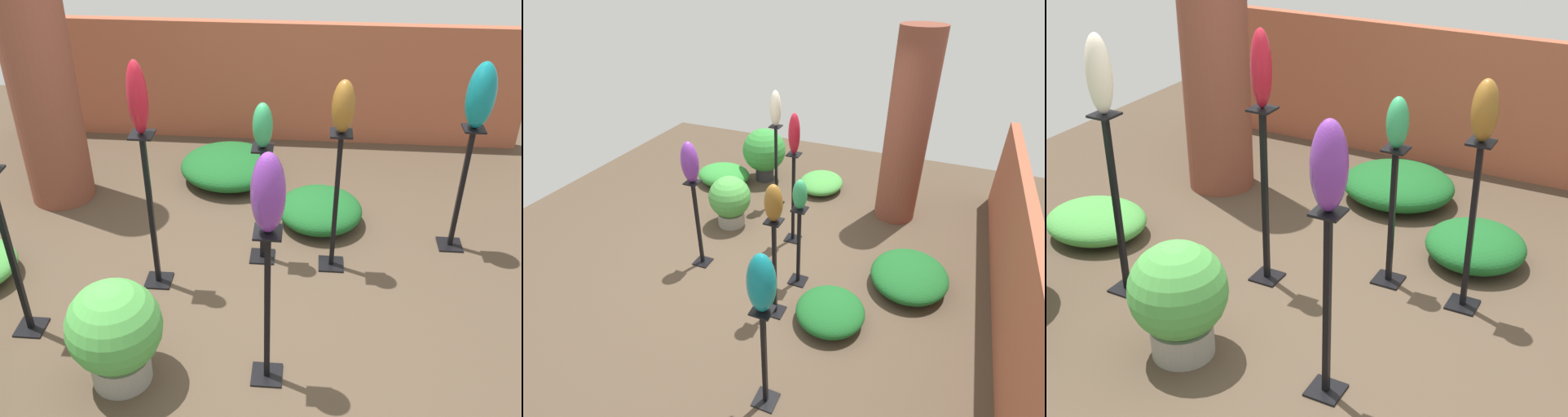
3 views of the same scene
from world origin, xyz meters
TOP-DOWN VIEW (x-y plane):
  - ground_plane at (0.00, 0.00)m, footprint 8.00×8.00m
  - brick_wall_back at (0.00, 2.76)m, footprint 5.60×0.12m
  - brick_pillar at (-1.75, 1.36)m, footprint 0.58×0.58m
  - pedestal_jade at (0.22, 0.56)m, footprint 0.20×0.20m
  - pedestal_ruby at (-0.56, 0.18)m, footprint 0.20×0.20m
  - pedestal_ivory at (-1.35, -0.40)m, footprint 0.20×0.20m
  - pedestal_violet at (0.35, -0.70)m, footprint 0.20×0.20m
  - pedestal_bronze at (0.78, 0.50)m, footprint 0.20×0.20m
  - art_vase_jade at (0.22, 0.56)m, footprint 0.15×0.16m
  - art_vase_ruby at (-0.56, 0.18)m, footprint 0.14×0.14m
  - art_vase_ivory at (-1.35, -0.40)m, footprint 0.16×0.16m
  - art_vase_violet at (0.35, -0.70)m, footprint 0.19×0.20m
  - art_vase_bronze at (0.78, 0.50)m, footprint 0.16×0.18m
  - potted_plant_mid_right at (-0.58, -0.79)m, footprint 0.60×0.60m
  - foliage_bed_east at (-0.20, 1.78)m, footprint 0.97×0.88m
  - foliage_bed_center at (-2.07, 0.09)m, footprint 0.82×0.71m
  - foliage_bed_rear at (0.69, 1.09)m, footprint 0.74×0.73m

SIDE VIEW (x-z plane):
  - ground_plane at x=0.00m, z-range 0.00..0.00m
  - foliage_bed_center at x=-2.07m, z-range 0.00..0.26m
  - foliage_bed_rear at x=0.69m, z-range 0.00..0.28m
  - foliage_bed_east at x=-0.20m, z-range 0.00..0.31m
  - potted_plant_mid_right at x=-0.58m, z-range 0.03..0.78m
  - pedestal_jade at x=0.22m, z-range -0.05..0.97m
  - pedestal_violet at x=0.35m, z-range -0.05..1.11m
  - pedestal_bronze at x=0.78m, z-range -0.05..1.14m
  - pedestal_ruby at x=-0.56m, z-range -0.05..1.23m
  - pedestal_ivory at x=-1.35m, z-range -0.05..1.24m
  - brick_wall_back at x=0.00m, z-range 0.00..1.30m
  - art_vase_jade at x=0.22m, z-range 1.02..1.37m
  - brick_pillar at x=-1.75m, z-range 0.00..2.66m
  - art_vase_bronze at x=0.78m, z-range 1.19..1.58m
  - art_vase_violet at x=0.35m, z-range 1.16..1.64m
  - art_vase_ruby at x=-0.56m, z-range 1.28..1.79m
  - art_vase_ivory at x=-1.35m, z-range 1.29..1.80m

